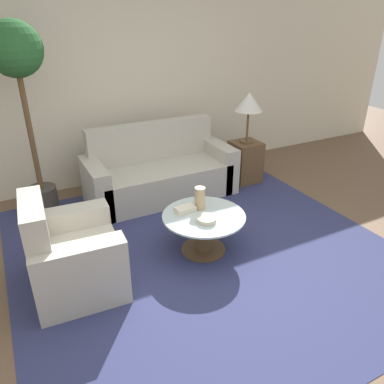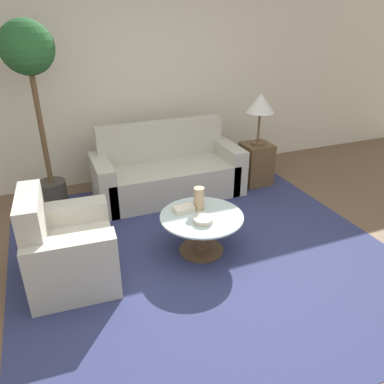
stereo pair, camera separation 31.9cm
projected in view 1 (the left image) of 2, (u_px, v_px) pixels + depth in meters
The scene contains 12 objects.
ground_plane at pixel (222, 287), 3.29m from camera, with size 14.00×14.00×0.00m, color brown.
wall_back at pixel (116, 86), 4.92m from camera, with size 10.00×0.06×2.60m.
rug at pixel (203, 250), 3.80m from camera, with size 3.63×3.64×0.01m.
sofa_main at pixel (159, 173), 4.84m from camera, with size 1.88×0.78×0.91m.
armchair at pixel (70, 259), 3.18m from camera, with size 0.77×0.87×0.88m.
coffee_table at pixel (204, 228), 3.69m from camera, with size 0.81×0.81×0.41m.
side_table at pixel (245, 162), 5.24m from camera, with size 0.38×0.38×0.57m.
table_lamp at pixel (249, 103), 4.88m from camera, with size 0.37×0.37×0.68m.
potted_plant at pixel (20, 80), 3.83m from camera, with size 0.56×0.56×2.14m.
vase at pixel (200, 198), 3.69m from camera, with size 0.11×0.11×0.23m.
bowl at pixel (207, 220), 3.50m from camera, with size 0.18×0.18×0.05m.
book_stack at pixel (185, 209), 3.67m from camera, with size 0.20×0.13×0.06m.
Camera 1 is at (-1.43, -2.18, 2.20)m, focal length 35.00 mm.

